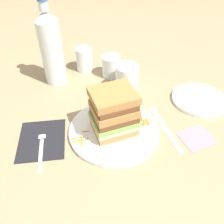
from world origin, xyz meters
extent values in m
plane|color=#9E8460|center=(0.00, 0.00, 0.00)|extent=(3.00, 3.00, 0.00)
cylinder|color=white|center=(0.02, -0.02, 0.01)|extent=(0.26, 0.26, 0.01)
cube|color=#A87A42|center=(0.02, -0.02, 0.02)|extent=(0.13, 0.12, 0.02)
cube|color=#E0A393|center=(0.02, -0.02, 0.04)|extent=(0.14, 0.12, 0.01)
cube|color=#7AB74C|center=(0.02, -0.02, 0.05)|extent=(0.14, 0.12, 0.01)
cube|color=brown|center=(0.02, -0.02, 0.07)|extent=(0.13, 0.11, 0.02)
cube|color=#A87A42|center=(0.02, -0.02, 0.09)|extent=(0.13, 0.12, 0.02)
cube|color=brown|center=(0.02, -0.02, 0.11)|extent=(0.12, 0.11, 0.02)
cube|color=#A87A42|center=(0.02, -0.01, 0.13)|extent=(0.13, 0.12, 0.02)
cylinder|color=orange|center=(-0.08, -0.05, 0.01)|extent=(0.00, 0.03, 0.00)
cylinder|color=orange|center=(-0.09, -0.05, 0.01)|extent=(0.02, 0.00, 0.00)
cylinder|color=orange|center=(-0.09, -0.04, 0.01)|extent=(0.03, 0.01, 0.00)
cylinder|color=orange|center=(-0.06, -0.01, 0.01)|extent=(0.02, 0.00, 0.00)
cylinder|color=orange|center=(-0.07, -0.05, 0.01)|extent=(0.02, 0.02, 0.00)
cylinder|color=orange|center=(-0.09, -0.05, 0.01)|extent=(0.03, 0.01, 0.00)
cylinder|color=orange|center=(-0.08, -0.05, 0.01)|extent=(0.02, 0.01, 0.00)
cylinder|color=orange|center=(0.11, 0.01, 0.01)|extent=(0.00, 0.03, 0.00)
cylinder|color=orange|center=(0.10, -0.01, 0.01)|extent=(0.02, 0.01, 0.00)
cylinder|color=orange|center=(0.12, -0.01, 0.01)|extent=(0.02, 0.02, 0.00)
cylinder|color=orange|center=(0.12, -0.01, 0.01)|extent=(0.02, 0.02, 0.00)
cylinder|color=orange|center=(0.11, -0.01, 0.01)|extent=(0.02, 0.03, 0.00)
cylinder|color=orange|center=(0.11, -0.02, 0.01)|extent=(0.02, 0.01, 0.00)
cylinder|color=orange|center=(0.12, -0.01, 0.01)|extent=(0.01, 0.02, 0.00)
cylinder|color=orange|center=(0.09, -0.01, 0.01)|extent=(0.02, 0.01, 0.00)
cylinder|color=orange|center=(0.13, -0.02, 0.01)|extent=(0.02, 0.02, 0.00)
cylinder|color=orange|center=(0.11, 0.01, 0.01)|extent=(0.01, 0.02, 0.00)
cube|color=black|center=(-0.19, -0.01, 0.00)|extent=(0.14, 0.16, 0.00)
cube|color=silver|center=(-0.19, -0.07, 0.00)|extent=(0.01, 0.11, 0.00)
cube|color=silver|center=(-0.19, 0.00, 0.00)|extent=(0.02, 0.02, 0.00)
cylinder|color=silver|center=(-0.18, 0.02, 0.00)|extent=(0.00, 0.04, 0.00)
cylinder|color=silver|center=(-0.19, 0.02, 0.00)|extent=(0.00, 0.04, 0.00)
cylinder|color=silver|center=(-0.19, 0.02, 0.00)|extent=(0.00, 0.04, 0.00)
cylinder|color=silver|center=(-0.20, 0.02, 0.00)|extent=(0.00, 0.04, 0.00)
cube|color=silver|center=(0.18, -0.09, 0.00)|extent=(0.02, 0.10, 0.00)
cube|color=silver|center=(0.17, 0.01, 0.00)|extent=(0.03, 0.11, 0.00)
cylinder|color=white|center=(0.10, 0.18, 0.05)|extent=(0.08, 0.08, 0.10)
cylinder|color=#E55638|center=(0.10, 0.18, 0.03)|extent=(0.07, 0.07, 0.07)
cylinder|color=silver|center=(-0.14, 0.28, 0.11)|extent=(0.08, 0.08, 0.23)
cone|color=silver|center=(-0.14, 0.28, 0.24)|extent=(0.08, 0.08, 0.03)
cylinder|color=silver|center=(-0.14, 0.28, 0.27)|extent=(0.03, 0.03, 0.03)
cylinder|color=silver|center=(0.07, 0.28, 0.04)|extent=(0.07, 0.07, 0.08)
cylinder|color=silver|center=(-0.03, 0.34, 0.05)|extent=(0.06, 0.06, 0.09)
cylinder|color=white|center=(0.33, 0.07, 0.01)|extent=(0.18, 0.18, 0.01)
cube|color=pink|center=(0.25, -0.09, 0.00)|extent=(0.10, 0.10, 0.00)
camera|label=1|loc=(-0.08, -0.49, 0.51)|focal=38.14mm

